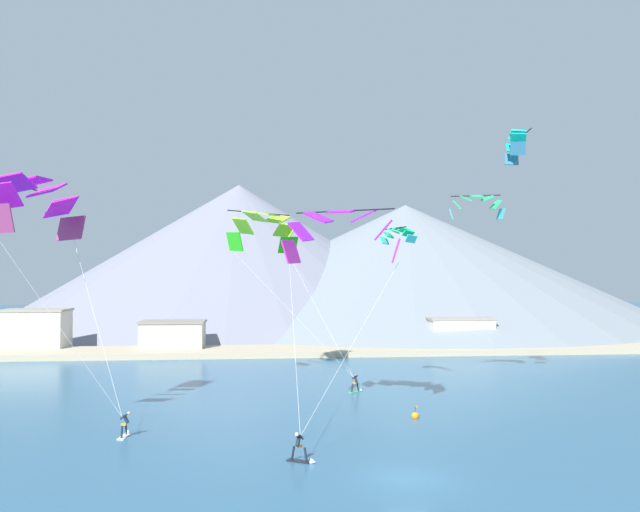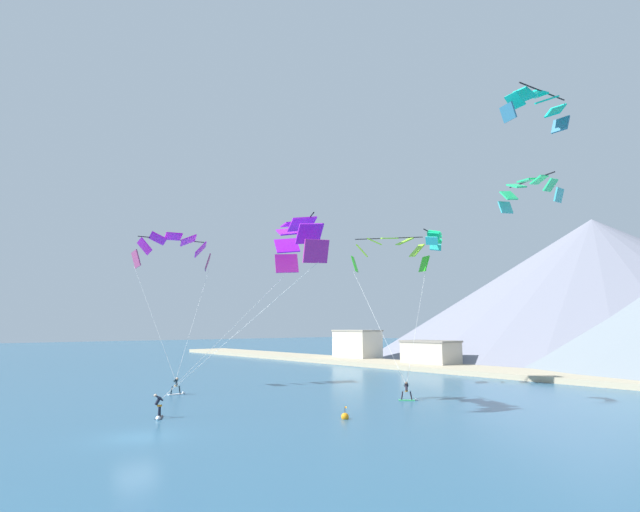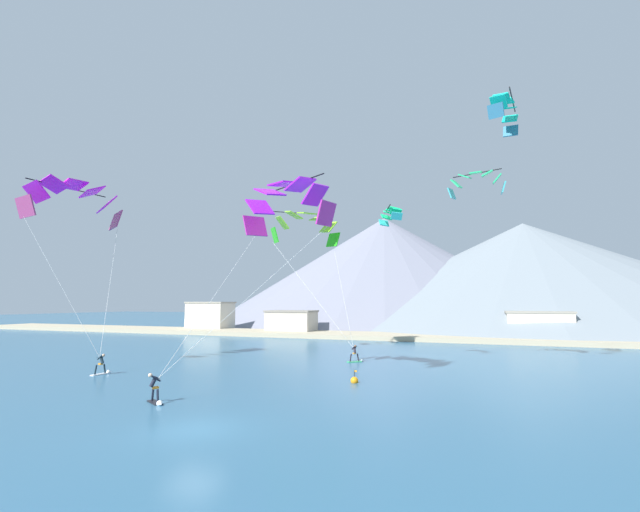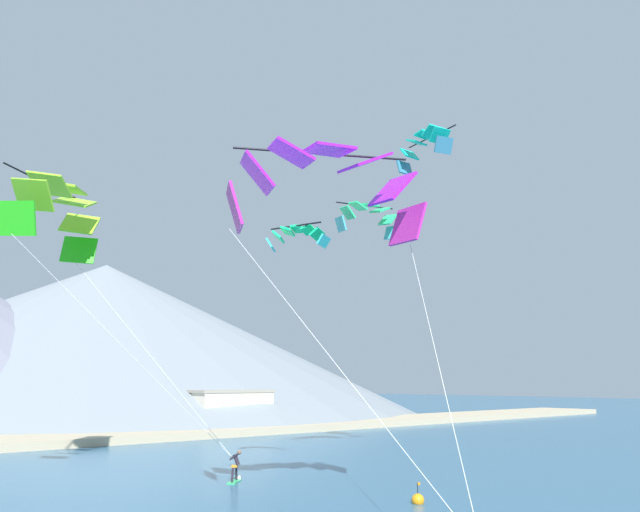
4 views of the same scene
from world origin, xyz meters
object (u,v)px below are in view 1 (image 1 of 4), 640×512
object	(u,v)px
kitesurfer_near_trail	(126,428)
race_marker_buoy	(415,416)
kitesurfer_near_lead	(302,452)
parafoil_kite_distant_low_drift	(516,143)
parafoil_kite_distant_mid_solo	(476,204)
parafoil_kite_distant_high_outer	(398,234)
parafoil_kite_near_trail	(32,201)
parafoil_kite_mid_center	(265,228)
kitesurfer_mid_center	(357,386)
parafoil_kite_near_lead	(342,230)

from	to	relation	value
kitesurfer_near_trail	race_marker_buoy	distance (m)	20.38
kitesurfer_near_lead	kitesurfer_near_trail	distance (m)	12.94
parafoil_kite_distant_low_drift	parafoil_kite_distant_mid_solo	size ratio (longest dim) A/B	1.09
parafoil_kite_distant_high_outer	parafoil_kite_near_trail	bearing A→B (deg)	-157.46
parafoil_kite_near_trail	parafoil_kite_distant_low_drift	bearing A→B (deg)	14.40
parafoil_kite_distant_high_outer	parafoil_kite_distant_mid_solo	xyz separation A→B (m)	(7.88, 1.66, 2.98)
parafoil_kite_mid_center	race_marker_buoy	xyz separation A→B (m)	(11.01, -17.69, -15.17)
parafoil_kite_mid_center	kitesurfer_near_trail	bearing A→B (deg)	-113.22
kitesurfer_mid_center	race_marker_buoy	xyz separation A→B (m)	(2.75, -10.54, -0.37)
parafoil_kite_distant_high_outer	parafoil_kite_distant_mid_solo	world-z (taller)	parafoil_kite_distant_mid_solo
kitesurfer_mid_center	parafoil_kite_distant_mid_solo	xyz separation A→B (m)	(11.60, 1.13, 16.72)
kitesurfer_near_trail	parafoil_kite_distant_mid_solo	bearing A→B (deg)	27.59
kitesurfer_near_lead	parafoil_kite_distant_low_drift	xyz separation A→B (m)	(20.37, 18.38, 21.79)
parafoil_kite_mid_center	race_marker_buoy	bearing A→B (deg)	-58.10
parafoil_kite_near_lead	parafoil_kite_distant_mid_solo	distance (m)	18.91
parafoil_kite_distant_high_outer	kitesurfer_mid_center	bearing A→B (deg)	171.77
parafoil_kite_near_trail	parafoil_kite_distant_high_outer	xyz separation A→B (m)	(27.81, 11.54, -1.27)
kitesurfer_near_trail	parafoil_kite_near_trail	bearing A→B (deg)	164.17
parafoil_kite_near_lead	parafoil_kite_mid_center	world-z (taller)	parafoil_kite_mid_center
parafoil_kite_mid_center	parafoil_kite_distant_mid_solo	xyz separation A→B (m)	(19.86, -6.03, 1.92)
kitesurfer_near_trail	race_marker_buoy	xyz separation A→B (m)	(20.08, 3.46, -0.37)
parafoil_kite_distant_high_outer	race_marker_buoy	world-z (taller)	parafoil_kite_distant_high_outer
race_marker_buoy	kitesurfer_near_lead	bearing A→B (deg)	-131.62
kitesurfer_near_trail	parafoil_kite_distant_low_drift	size ratio (longest dim) A/B	0.31
kitesurfer_near_lead	kitesurfer_near_trail	xyz separation A→B (m)	(-11.10, 6.65, -0.04)
kitesurfer_mid_center	parafoil_kite_distant_mid_solo	size ratio (longest dim) A/B	0.33
kitesurfer_mid_center	parafoil_kite_near_lead	distance (m)	17.30
parafoil_kite_distant_low_drift	parafoil_kite_near_trail	bearing A→B (deg)	-165.60
parafoil_kite_near_lead	race_marker_buoy	distance (m)	14.73
parafoil_kite_near_lead	kitesurfer_near_trail	bearing A→B (deg)	-167.37
kitesurfer_near_lead	race_marker_buoy	distance (m)	13.53
parafoil_kite_near_lead	kitesurfer_near_lead	bearing A→B (deg)	-109.45
parafoil_kite_near_lead	parafoil_kite_distant_low_drift	world-z (taller)	parafoil_kite_distant_low_drift
race_marker_buoy	parafoil_kite_distant_high_outer	bearing A→B (deg)	84.48
parafoil_kite_mid_center	parafoil_kite_distant_high_outer	size ratio (longest dim) A/B	4.00
parafoil_kite_distant_low_drift	parafoil_kite_mid_center	bearing A→B (deg)	157.19
parafoil_kite_mid_center	parafoil_kite_distant_mid_solo	distance (m)	20.85
parafoil_kite_near_lead	parafoil_kite_distant_mid_solo	xyz separation A→B (m)	(14.33, 11.85, 3.42)
kitesurfer_near_lead	race_marker_buoy	bearing A→B (deg)	48.38
parafoil_kite_distant_mid_solo	parafoil_kite_near_trail	bearing A→B (deg)	-159.69
parafoil_kite_distant_mid_solo	parafoil_kite_near_lead	bearing A→B (deg)	-140.41
parafoil_kite_distant_high_outer	race_marker_buoy	xyz separation A→B (m)	(-0.97, -10.00, -14.11)
kitesurfer_near_lead	kitesurfer_near_trail	world-z (taller)	kitesurfer_near_lead
kitesurfer_near_trail	parafoil_kite_mid_center	xyz separation A→B (m)	(9.07, 21.15, 14.80)
kitesurfer_near_trail	parafoil_kite_near_lead	distance (m)	20.02
parafoil_kite_near_trail	race_marker_buoy	distance (m)	30.98
kitesurfer_near_lead	kitesurfer_mid_center	size ratio (longest dim) A/B	1.03
parafoil_kite_mid_center	race_marker_buoy	distance (m)	25.78
parafoil_kite_distant_high_outer	parafoil_kite_distant_low_drift	xyz separation A→B (m)	(10.42, -1.73, 8.09)
kitesurfer_mid_center	race_marker_buoy	distance (m)	10.90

